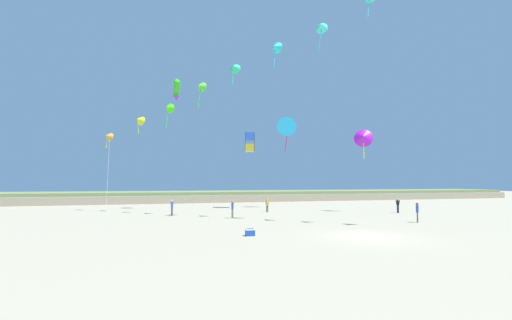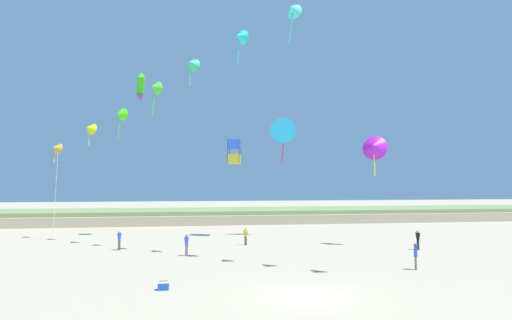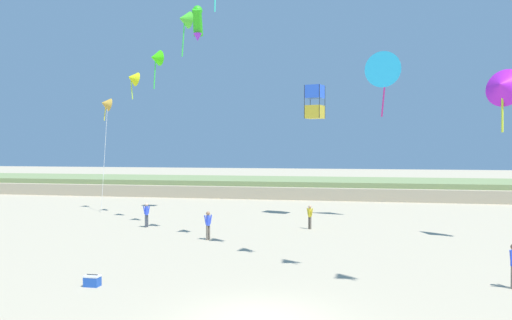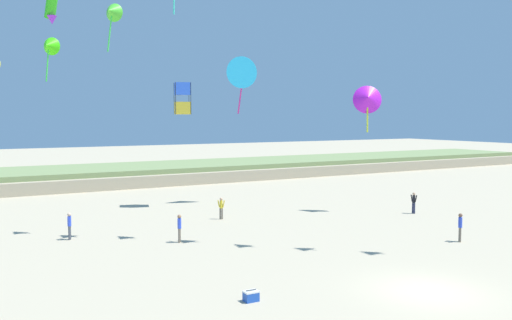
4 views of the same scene
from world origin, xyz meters
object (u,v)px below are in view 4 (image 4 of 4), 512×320
at_px(large_kite_low_lead, 240,73).
at_px(beach_cooler, 251,296).
at_px(person_far_left, 69,224).
at_px(large_kite_mid_trail, 182,99).
at_px(person_near_right, 414,201).
at_px(person_mid_center, 460,225).
at_px(person_far_right, 221,207).
at_px(large_kite_outer_drift, 52,2).
at_px(person_near_left, 179,226).
at_px(large_kite_high_solo, 368,99).

xyz_separation_m(large_kite_low_lead, beach_cooler, (-11.22, -22.16, -10.72)).
xyz_separation_m(person_far_left, large_kite_mid_trail, (10.30, 7.76, 7.79)).
xyz_separation_m(person_near_right, beach_cooler, (-20.10, -11.07, -0.72)).
bearing_deg(person_mid_center, person_far_right, 124.51).
bearing_deg(person_far_left, large_kite_outer_drift, 85.12).
bearing_deg(person_far_right, person_near_right, -20.41).
bearing_deg(large_kite_low_lead, person_near_left, -131.37).
xyz_separation_m(large_kite_mid_trail, large_kite_high_solo, (11.24, -9.15, -0.08)).
xyz_separation_m(person_near_left, person_far_right, (5.23, 5.29, -0.05)).
bearing_deg(person_near_right, person_far_left, 171.51).
bearing_deg(large_kite_low_lead, large_kite_mid_trail, 176.75).
height_order(person_near_left, person_far_left, person_near_left).
distance_m(person_near_right, large_kite_outer_drift, 30.23).
bearing_deg(person_far_left, person_near_left, -35.40).
distance_m(person_mid_center, large_kite_outer_drift, 31.35).
bearing_deg(person_mid_center, person_near_right, 60.54).
distance_m(person_near_right, beach_cooler, 22.96).
relative_size(person_far_right, beach_cooler, 2.69).
bearing_deg(person_near_left, large_kite_outer_drift, 110.53).
relative_size(person_far_left, large_kite_outer_drift, 0.57).
relative_size(person_near_right, large_kite_mid_trail, 0.64).
bearing_deg(large_kite_outer_drift, large_kite_high_solo, -25.74).
xyz_separation_m(person_far_right, large_kite_high_solo, (10.90, -2.84, 7.75)).
distance_m(person_far_left, large_kite_high_solo, 22.92).
bearing_deg(large_kite_outer_drift, large_kite_mid_trail, -5.22).
relative_size(large_kite_low_lead, large_kite_high_solo, 1.29).
bearing_deg(person_far_left, large_kite_mid_trail, 37.00).
xyz_separation_m(person_near_right, large_kite_low_lead, (-8.88, 11.09, 10.00)).
xyz_separation_m(person_near_right, large_kite_high_solo, (-2.72, 2.23, 7.71)).
height_order(person_near_right, person_mid_center, person_mid_center).
bearing_deg(beach_cooler, person_near_left, 83.40).
height_order(large_kite_low_lead, large_kite_outer_drift, large_kite_outer_drift).
bearing_deg(large_kite_outer_drift, person_far_left, -94.88).
bearing_deg(beach_cooler, large_kite_mid_trail, 74.70).
xyz_separation_m(person_mid_center, beach_cooler, (-15.53, -2.97, -0.76)).
xyz_separation_m(person_far_left, beach_cooler, (4.16, -14.69, -0.72)).
distance_m(person_near_left, large_kite_mid_trail, 14.80).
bearing_deg(large_kite_mid_trail, person_far_right, -86.92).
bearing_deg(large_kite_low_lead, person_far_right, -128.18).
relative_size(person_far_left, large_kite_mid_trail, 0.64).
distance_m(person_near_left, person_mid_center, 16.30).
distance_m(person_far_right, large_kite_low_lead, 12.63).
relative_size(person_near_left, beach_cooler, 2.83).
height_order(large_kite_mid_trail, large_kite_outer_drift, large_kite_outer_drift).
height_order(person_far_left, person_far_right, person_far_left).
bearing_deg(person_near_right, person_far_right, 159.59).
bearing_deg(large_kite_high_solo, person_near_right, -39.33).
relative_size(person_near_left, person_far_right, 1.05).
relative_size(large_kite_low_lead, beach_cooler, 8.22).
bearing_deg(beach_cooler, large_kite_high_solo, 37.41).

